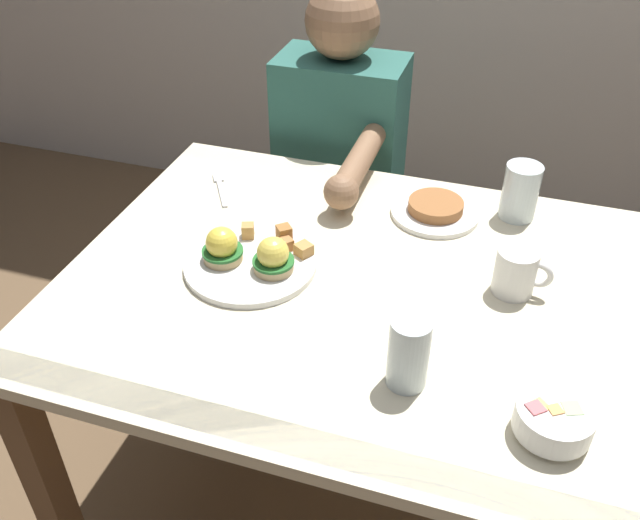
# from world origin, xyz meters

# --- Properties ---
(ground_plane) EXTENTS (6.00, 6.00, 0.00)m
(ground_plane) POSITION_xyz_m (0.00, 0.00, 0.00)
(ground_plane) COLOR brown
(dining_table) EXTENTS (1.20, 0.90, 0.74)m
(dining_table) POSITION_xyz_m (0.00, 0.00, 0.63)
(dining_table) COLOR beige
(dining_table) RESTS_ON ground_plane
(eggs_benedict_plate) EXTENTS (0.27, 0.27, 0.09)m
(eggs_benedict_plate) POSITION_xyz_m (-0.24, -0.02, 0.76)
(eggs_benedict_plate) COLOR white
(eggs_benedict_plate) RESTS_ON dining_table
(fruit_bowl) EXTENTS (0.12, 0.12, 0.06)m
(fruit_bowl) POSITION_xyz_m (0.36, -0.27, 0.77)
(fruit_bowl) COLOR white
(fruit_bowl) RESTS_ON dining_table
(coffee_mug) EXTENTS (0.11, 0.08, 0.09)m
(coffee_mug) POSITION_xyz_m (0.28, 0.07, 0.79)
(coffee_mug) COLOR white
(coffee_mug) RESTS_ON dining_table
(fork) EXTENTS (0.10, 0.14, 0.00)m
(fork) POSITION_xyz_m (-0.43, 0.25, 0.74)
(fork) COLOR silver
(fork) RESTS_ON dining_table
(water_glass_near) EXTENTS (0.08, 0.08, 0.13)m
(water_glass_near) POSITION_xyz_m (0.26, 0.35, 0.79)
(water_glass_near) COLOR silver
(water_glass_near) RESTS_ON dining_table
(water_glass_far) EXTENTS (0.07, 0.07, 0.13)m
(water_glass_far) POSITION_xyz_m (0.13, -0.23, 0.80)
(water_glass_far) COLOR silver
(water_glass_far) RESTS_ON dining_table
(side_plate) EXTENTS (0.20, 0.20, 0.04)m
(side_plate) POSITION_xyz_m (0.08, 0.29, 0.75)
(side_plate) COLOR white
(side_plate) RESTS_ON dining_table
(diner_person) EXTENTS (0.34, 0.54, 1.14)m
(diner_person) POSITION_xyz_m (-0.24, 0.60, 0.65)
(diner_person) COLOR #33333D
(diner_person) RESTS_ON ground_plane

